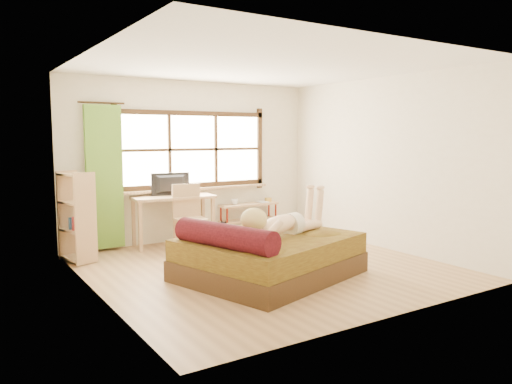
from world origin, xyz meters
TOP-DOWN VIEW (x-y plane):
  - floor at (0.00, 0.00)m, footprint 4.50×4.50m
  - ceiling at (0.00, 0.00)m, footprint 4.50×4.50m
  - wall_back at (0.00, 2.25)m, footprint 4.50×0.00m
  - wall_front at (0.00, -2.25)m, footprint 4.50×0.00m
  - wall_left at (-2.25, 0.00)m, footprint 0.00×4.50m
  - wall_right at (2.25, 0.00)m, footprint 0.00×4.50m
  - window at (0.00, 2.22)m, footprint 2.80×0.16m
  - curtain at (-1.55, 2.13)m, footprint 0.55×0.10m
  - bed at (-0.25, -0.42)m, footprint 2.47×2.19m
  - woman at (-0.05, -0.46)m, footprint 1.51×0.82m
  - kitten at (-0.92, -0.31)m, footprint 0.33×0.21m
  - desk at (-0.51, 1.95)m, footprint 1.36×0.74m
  - monitor at (-0.51, 2.00)m, footprint 0.64×0.15m
  - chair at (-0.40, 1.59)m, footprint 0.50×0.50m
  - pipe_shelf at (1.03, 2.07)m, footprint 1.13×0.29m
  - cup at (0.72, 2.07)m, footprint 0.13×0.13m
  - book at (1.22, 2.07)m, footprint 0.17×0.24m
  - bookshelf at (-2.08, 1.69)m, footprint 0.44×0.61m

SIDE VIEW (x-z plane):
  - floor at x=0.00m, z-range 0.00..0.00m
  - bed at x=-0.25m, z-range -0.11..0.68m
  - pipe_shelf at x=1.03m, z-range 0.09..0.73m
  - chair at x=-0.40m, z-range 0.06..1.08m
  - book at x=1.22m, z-range 0.56..0.58m
  - cup at x=0.72m, z-range 0.56..0.66m
  - kitten at x=-0.92m, z-range 0.52..0.77m
  - bookshelf at x=-2.08m, z-range 0.01..1.29m
  - desk at x=-0.51m, z-range 0.30..1.11m
  - woman at x=-0.05m, z-range 0.52..1.14m
  - monitor at x=-0.51m, z-range 0.82..1.18m
  - curtain at x=-1.55m, z-range 0.05..2.25m
  - wall_back at x=0.00m, z-range -0.90..3.60m
  - wall_front at x=0.00m, z-range -0.90..3.60m
  - wall_left at x=-2.25m, z-range -0.90..3.60m
  - wall_right at x=2.25m, z-range -0.90..3.60m
  - window at x=0.00m, z-range 0.78..2.24m
  - ceiling at x=0.00m, z-range 2.70..2.70m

